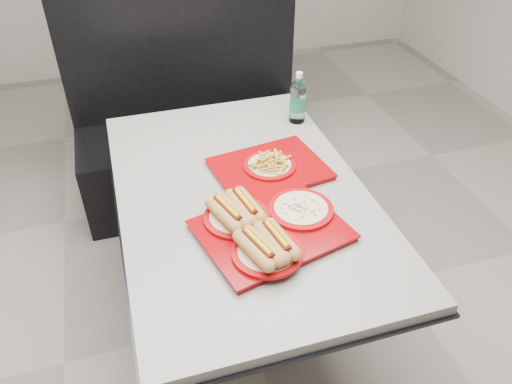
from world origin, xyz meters
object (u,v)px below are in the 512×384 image
object	(u,v)px
booth_bench	(192,129)
tray_near	(266,227)
diner_table	(242,224)
water_bottle	(298,101)
tray_far	(269,167)

from	to	relation	value
booth_bench	tray_near	bearing A→B (deg)	-89.55
diner_table	water_bottle	distance (m)	0.64
diner_table	water_bottle	xyz separation A→B (m)	(0.38, 0.43, 0.27)
water_bottle	diner_table	bearing A→B (deg)	-131.28
tray_near	water_bottle	size ratio (longest dim) A/B	2.29
water_bottle	booth_bench	bearing A→B (deg)	119.99
booth_bench	tray_far	distance (m)	1.08
diner_table	tray_far	world-z (taller)	tray_far
booth_bench	water_bottle	distance (m)	0.88
booth_bench	tray_near	size ratio (longest dim) A/B	2.52
tray_near	tray_far	size ratio (longest dim) A/B	1.16
diner_table	tray_far	xyz separation A→B (m)	(0.14, 0.09, 0.19)
diner_table	booth_bench	bearing A→B (deg)	90.00
booth_bench	water_bottle	bearing A→B (deg)	-60.01
booth_bench	tray_near	distance (m)	1.41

